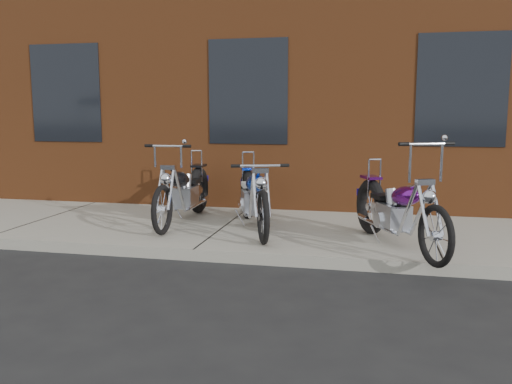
# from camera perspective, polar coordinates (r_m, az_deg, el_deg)

# --- Properties ---
(ground) EXTENTS (120.00, 120.00, 0.00)m
(ground) POSITION_cam_1_polar(r_m,az_deg,el_deg) (6.89, -6.60, -7.25)
(ground) COLOR black
(ground) RESTS_ON ground
(sidewalk) EXTENTS (22.00, 3.00, 0.15)m
(sidewalk) POSITION_cam_1_polar(r_m,az_deg,el_deg) (8.26, -3.22, -4.03)
(sidewalk) COLOR #A0988C
(sidewalk) RESTS_ON ground
(building_brick) EXTENTS (22.00, 10.00, 8.00)m
(building_brick) POSITION_cam_1_polar(r_m,az_deg,el_deg) (14.59, 3.86, 16.86)
(building_brick) COLOR brown
(building_brick) RESTS_ON ground
(chopper_purple) EXTENTS (1.13, 2.26, 1.37)m
(chopper_purple) POSITION_cam_1_polar(r_m,az_deg,el_deg) (7.06, 14.63, -2.16)
(chopper_purple) COLOR black
(chopper_purple) RESTS_ON sidewalk
(chopper_blue) EXTENTS (1.00, 2.37, 1.08)m
(chopper_blue) POSITION_cam_1_polar(r_m,az_deg,el_deg) (7.90, -0.21, -0.73)
(chopper_blue) COLOR black
(chopper_blue) RESTS_ON sidewalk
(chopper_third) EXTENTS (0.60, 2.46, 1.25)m
(chopper_third) POSITION_cam_1_polar(r_m,az_deg,el_deg) (8.49, -7.62, -0.19)
(chopper_third) COLOR black
(chopper_third) RESTS_ON sidewalk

